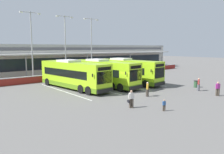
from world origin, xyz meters
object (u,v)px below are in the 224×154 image
at_px(lamp_post_centre, 65,43).
at_px(pedestrian_near_bin, 147,89).
at_px(pedestrian_approaching_bus, 199,84).
at_px(lamp_post_east, 91,43).
at_px(pedestrian_in_dark_coat, 218,88).
at_px(litter_bin, 196,84).
at_px(coach_bus_leftmost, 73,75).
at_px(coach_bus_centre, 126,71).
at_px(pedestrian_with_handbag, 131,99).
at_px(coach_bus_left_centre, 102,73).
at_px(pedestrian_child, 164,105).
at_px(lamp_post_west, 32,42).

bearing_deg(lamp_post_centre, pedestrian_near_bin, -91.46).
bearing_deg(pedestrian_approaching_bus, lamp_post_east, 93.34).
height_order(pedestrian_in_dark_coat, litter_bin, pedestrian_in_dark_coat).
xyz_separation_m(coach_bus_leftmost, pedestrian_in_dark_coat, (10.20, -14.35, -0.91)).
bearing_deg(lamp_post_centre, pedestrian_in_dark_coat, -76.81).
height_order(coach_bus_centre, pedestrian_near_bin, coach_bus_centre).
bearing_deg(pedestrian_with_handbag, coach_bus_left_centre, 65.56).
bearing_deg(pedestrian_near_bin, coach_bus_centre, 61.29).
height_order(pedestrian_child, lamp_post_centre, lamp_post_centre).
xyz_separation_m(pedestrian_in_dark_coat, lamp_post_centre, (-5.78, 24.64, 5.42)).
relative_size(coach_bus_left_centre, litter_bin, 13.27).
xyz_separation_m(pedestrian_near_bin, lamp_post_centre, (0.51, 19.77, 5.42)).
bearing_deg(coach_bus_left_centre, pedestrian_approaching_bus, -56.09).
relative_size(pedestrian_in_dark_coat, pedestrian_near_bin, 1.00).
bearing_deg(lamp_post_east, pedestrian_near_bin, -107.17).
distance_m(coach_bus_centre, pedestrian_approaching_bus, 10.82).
relative_size(coach_bus_left_centre, pedestrian_in_dark_coat, 7.62).
distance_m(coach_bus_centre, lamp_post_east, 12.23).
relative_size(pedestrian_approaching_bus, lamp_post_east, 0.15).
height_order(coach_bus_leftmost, lamp_post_west, lamp_post_west).
xyz_separation_m(pedestrian_approaching_bus, lamp_post_centre, (-6.85, 21.77, 5.42)).
distance_m(coach_bus_leftmost, pedestrian_with_handbag, 11.69).
height_order(pedestrian_near_bin, lamp_post_east, lamp_post_east).
height_order(pedestrian_approaching_bus, litter_bin, pedestrian_approaching_bus).
bearing_deg(pedestrian_with_handbag, coach_bus_centre, 48.72).
bearing_deg(pedestrian_in_dark_coat, pedestrian_child, 178.77).
distance_m(coach_bus_left_centre, pedestrian_in_dark_coat, 14.82).
bearing_deg(coach_bus_leftmost, lamp_post_centre, 66.76).
distance_m(coach_bus_left_centre, lamp_post_west, 12.99).
bearing_deg(pedestrian_child, pedestrian_approaching_bus, 14.19).
xyz_separation_m(pedestrian_child, lamp_post_centre, (3.71, 24.44, 5.75)).
relative_size(pedestrian_with_handbag, lamp_post_west, 0.15).
bearing_deg(pedestrian_with_handbag, pedestrian_near_bin, 24.76).
bearing_deg(pedestrian_near_bin, lamp_post_east, 72.83).
xyz_separation_m(pedestrian_with_handbag, pedestrian_child, (1.48, -2.51, -0.32)).
relative_size(coach_bus_leftmost, litter_bin, 13.27).
bearing_deg(pedestrian_with_handbag, pedestrian_child, -59.59).
xyz_separation_m(pedestrian_with_handbag, lamp_post_centre, (5.18, 21.93, 5.43)).
relative_size(coach_bus_centre, lamp_post_west, 1.12).
xyz_separation_m(coach_bus_leftmost, coach_bus_left_centre, (4.14, -0.86, 0.00)).
distance_m(coach_bus_centre, litter_bin, 10.21).
xyz_separation_m(coach_bus_centre, pedestrian_approaching_bus, (2.74, -10.43, -0.91)).
bearing_deg(pedestrian_child, coach_bus_left_centre, 75.57).
height_order(pedestrian_in_dark_coat, pedestrian_near_bin, same).
relative_size(coach_bus_centre, lamp_post_centre, 1.12).
height_order(lamp_post_east, litter_bin, lamp_post_east).
distance_m(coach_bus_left_centre, pedestrian_near_bin, 8.66).
bearing_deg(pedestrian_in_dark_coat, lamp_post_east, 90.46).
distance_m(pedestrian_with_handbag, pedestrian_approaching_bus, 12.03).
bearing_deg(pedestrian_approaching_bus, pedestrian_in_dark_coat, -110.42).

